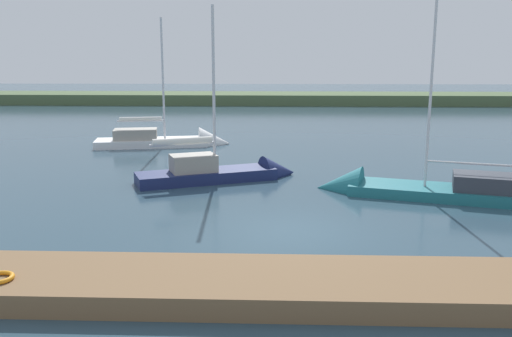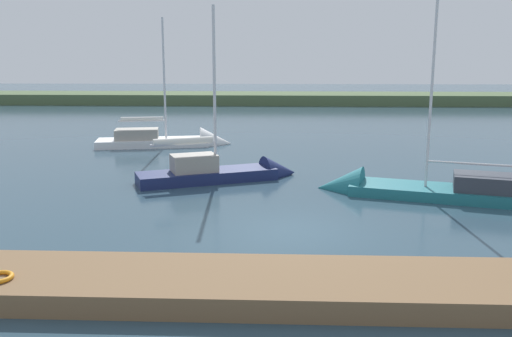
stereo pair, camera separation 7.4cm
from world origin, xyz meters
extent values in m
plane|color=#2D4756|center=(0.00, 0.00, 0.00)|extent=(200.00, 200.00, 0.00)
cube|color=#4C603D|center=(0.00, -48.38, 0.00)|extent=(180.00, 8.00, 2.40)
cube|color=brown|center=(0.00, 4.69, 0.25)|extent=(26.36, 2.56, 0.51)
cube|color=white|center=(8.10, -15.96, 0.06)|extent=(6.88, 3.29, 0.78)
cone|color=white|center=(4.34, -16.67, 0.06)|extent=(2.24, 2.41, 2.09)
cube|color=gray|center=(9.01, -15.79, 0.75)|extent=(2.76, 2.01, 0.62)
cylinder|color=silver|center=(7.31, -16.11, 4.00)|extent=(0.13, 0.13, 7.11)
cylinder|color=silver|center=(8.67, -15.85, 1.56)|extent=(2.75, 0.62, 0.10)
cylinder|color=silver|center=(8.67, -15.85, 1.68)|extent=(2.50, 0.68, 0.21)
cube|color=#1E6B75|center=(-6.00, -4.10, 0.02)|extent=(7.67, 4.01, 0.77)
cone|color=#1E6B75|center=(-1.98, -5.30, 0.02)|extent=(2.26, 2.40, 1.97)
cube|color=#333842|center=(-7.18, -3.75, 0.70)|extent=(2.63, 2.12, 0.60)
cylinder|color=silver|center=(-5.13, -4.36, 4.65)|extent=(0.10, 0.10, 8.49)
cylinder|color=silver|center=(-7.06, -3.79, 1.38)|extent=(3.88, 1.23, 0.08)
cube|color=navy|center=(3.55, -6.60, 0.10)|extent=(6.12, 3.81, 0.76)
cone|color=navy|center=(0.43, -7.90, 0.10)|extent=(2.01, 2.09, 1.65)
cube|color=gray|center=(4.07, -6.38, 0.84)|extent=(2.21, 1.87, 0.72)
cylinder|color=silver|center=(3.20, -6.74, 3.91)|extent=(0.12, 0.12, 6.86)
cylinder|color=silver|center=(4.48, -6.21, 1.69)|extent=(2.60, 1.16, 0.10)
cylinder|color=silver|center=(4.48, -6.21, 1.81)|extent=(2.42, 1.23, 0.29)
camera|label=1|loc=(0.58, 15.73, 5.15)|focal=37.48mm
camera|label=2|loc=(0.50, 15.73, 5.15)|focal=37.48mm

